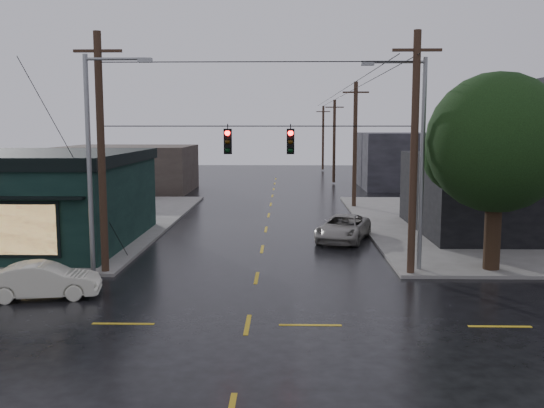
{
  "coord_description": "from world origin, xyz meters",
  "views": [
    {
      "loc": [
        1.2,
        -18.65,
        6.29
      ],
      "look_at": [
        0.67,
        5.03,
        3.25
      ],
      "focal_mm": 40.0,
      "sensor_mm": 36.0,
      "label": 1
    }
  ],
  "objects_px": {
    "utility_pole_nw": "(106,274)",
    "sedan_cream": "(44,281)",
    "utility_pole_ne": "(410,276)",
    "suv_silver": "(343,228)",
    "corner_tree": "(497,143)"
  },
  "relations": [
    {
      "from": "utility_pole_nw",
      "to": "sedan_cream",
      "type": "relative_size",
      "value": 2.53
    },
    {
      "from": "utility_pole_ne",
      "to": "suv_silver",
      "type": "height_order",
      "value": "utility_pole_ne"
    },
    {
      "from": "utility_pole_nw",
      "to": "sedan_cream",
      "type": "distance_m",
      "value": 3.89
    },
    {
      "from": "utility_pole_ne",
      "to": "utility_pole_nw",
      "type": "bearing_deg",
      "value": 180.0
    },
    {
      "from": "utility_pole_ne",
      "to": "suv_silver",
      "type": "relative_size",
      "value": 1.99
    },
    {
      "from": "corner_tree",
      "to": "utility_pole_nw",
      "type": "distance_m",
      "value": 17.55
    },
    {
      "from": "corner_tree",
      "to": "utility_pole_ne",
      "type": "distance_m",
      "value": 6.69
    },
    {
      "from": "utility_pole_nw",
      "to": "suv_silver",
      "type": "relative_size",
      "value": 1.99
    },
    {
      "from": "utility_pole_ne",
      "to": "sedan_cream",
      "type": "distance_m",
      "value": 14.66
    },
    {
      "from": "corner_tree",
      "to": "sedan_cream",
      "type": "bearing_deg",
      "value": -166.19
    },
    {
      "from": "utility_pole_nw",
      "to": "utility_pole_ne",
      "type": "distance_m",
      "value": 13.0
    },
    {
      "from": "sedan_cream",
      "to": "suv_silver",
      "type": "bearing_deg",
      "value": -56.95
    },
    {
      "from": "utility_pole_ne",
      "to": "suv_silver",
      "type": "bearing_deg",
      "value": 104.81
    },
    {
      "from": "utility_pole_ne",
      "to": "sedan_cream",
      "type": "height_order",
      "value": "utility_pole_ne"
    },
    {
      "from": "utility_pole_ne",
      "to": "sedan_cream",
      "type": "relative_size",
      "value": 2.53
    }
  ]
}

